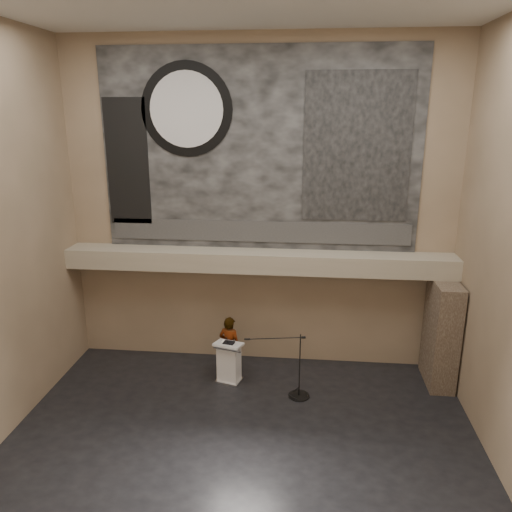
# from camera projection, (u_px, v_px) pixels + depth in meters

# --- Properties ---
(floor) EXTENTS (10.00, 10.00, 0.00)m
(floor) POSITION_uv_depth(u_px,v_px,m) (240.00, 449.00, 10.25)
(floor) COLOR black
(floor) RESTS_ON ground
(wall_back) EXTENTS (10.00, 0.02, 8.50)m
(wall_back) POSITION_uv_depth(u_px,v_px,m) (259.00, 208.00, 12.87)
(wall_back) COLOR #7A654D
(wall_back) RESTS_ON floor
(wall_front) EXTENTS (10.00, 0.02, 8.50)m
(wall_front) POSITION_uv_depth(u_px,v_px,m) (186.00, 353.00, 5.24)
(wall_front) COLOR #7A654D
(wall_front) RESTS_ON floor
(soffit) EXTENTS (10.00, 0.80, 0.50)m
(soffit) POSITION_uv_depth(u_px,v_px,m) (258.00, 261.00, 12.85)
(soffit) COLOR gray
(soffit) RESTS_ON wall_back
(sprinkler_left) EXTENTS (0.04, 0.04, 0.06)m
(sprinkler_left) POSITION_uv_depth(u_px,v_px,m) (197.00, 270.00, 13.04)
(sprinkler_left) COLOR #B2893D
(sprinkler_left) RESTS_ON soffit
(sprinkler_right) EXTENTS (0.04, 0.04, 0.06)m
(sprinkler_right) POSITION_uv_depth(u_px,v_px,m) (331.00, 274.00, 12.70)
(sprinkler_right) COLOR #B2893D
(sprinkler_right) RESTS_ON soffit
(banner) EXTENTS (8.00, 0.05, 5.00)m
(banner) POSITION_uv_depth(u_px,v_px,m) (259.00, 151.00, 12.43)
(banner) COLOR black
(banner) RESTS_ON wall_back
(banner_text_strip) EXTENTS (7.76, 0.02, 0.55)m
(banner_text_strip) POSITION_uv_depth(u_px,v_px,m) (259.00, 232.00, 12.97)
(banner_text_strip) COLOR #2F2F2F
(banner_text_strip) RESTS_ON banner
(banner_clock_rim) EXTENTS (2.30, 0.02, 2.30)m
(banner_clock_rim) POSITION_uv_depth(u_px,v_px,m) (186.00, 110.00, 12.29)
(banner_clock_rim) COLOR black
(banner_clock_rim) RESTS_ON banner
(banner_clock_face) EXTENTS (1.84, 0.02, 1.84)m
(banner_clock_face) POSITION_uv_depth(u_px,v_px,m) (186.00, 110.00, 12.27)
(banner_clock_face) COLOR silver
(banner_clock_face) RESTS_ON banner
(banner_building_print) EXTENTS (2.60, 0.02, 3.60)m
(banner_building_print) POSITION_uv_depth(u_px,v_px,m) (357.00, 148.00, 12.13)
(banner_building_print) COLOR black
(banner_building_print) RESTS_ON banner
(banner_brick_print) EXTENTS (1.10, 0.02, 3.20)m
(banner_brick_print) POSITION_uv_depth(u_px,v_px,m) (127.00, 162.00, 12.81)
(banner_brick_print) COLOR black
(banner_brick_print) RESTS_ON banner
(stone_pier) EXTENTS (0.60, 1.40, 2.70)m
(stone_pier) POSITION_uv_depth(u_px,v_px,m) (441.00, 333.00, 12.42)
(stone_pier) COLOR #423429
(stone_pier) RESTS_ON floor
(lectern) EXTENTS (0.78, 0.64, 1.13)m
(lectern) POSITION_uv_depth(u_px,v_px,m) (229.00, 363.00, 12.61)
(lectern) COLOR silver
(lectern) RESTS_ON floor
(binder) EXTENTS (0.30, 0.26, 0.04)m
(binder) POSITION_uv_depth(u_px,v_px,m) (229.00, 343.00, 12.42)
(binder) COLOR black
(binder) RESTS_ON lectern
(papers) EXTENTS (0.25, 0.32, 0.00)m
(papers) POSITION_uv_depth(u_px,v_px,m) (225.00, 343.00, 12.46)
(papers) COLOR white
(papers) RESTS_ON lectern
(speaker_person) EXTENTS (0.68, 0.55, 1.62)m
(speaker_person) POSITION_uv_depth(u_px,v_px,m) (230.00, 346.00, 12.92)
(speaker_person) COLOR beige
(speaker_person) RESTS_ON floor
(mic_stand) EXTENTS (1.57, 0.52, 1.65)m
(mic_stand) POSITION_uv_depth(u_px,v_px,m) (297.00, 387.00, 12.06)
(mic_stand) COLOR black
(mic_stand) RESTS_ON floor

